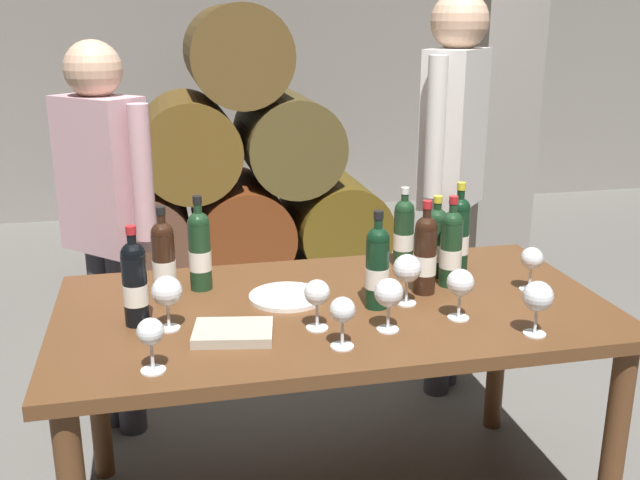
{
  "coord_description": "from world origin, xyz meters",
  "views": [
    {
      "loc": [
        -0.51,
        -2.06,
        1.63
      ],
      "look_at": [
        0.0,
        0.2,
        0.91
      ],
      "focal_mm": 41.2,
      "sensor_mm": 36.0,
      "label": 1
    }
  ],
  "objects_px": {
    "dining_table": "(334,331)",
    "wine_bottle_8": "(377,266)",
    "wine_bottle_3": "(425,254)",
    "wine_glass_8": "(151,334)",
    "wine_glass_6": "(342,312)",
    "serving_plate": "(287,297)",
    "tasting_notebook": "(233,332)",
    "sommelier_presenting": "(452,161)",
    "wine_bottle_1": "(135,282)",
    "wine_glass_7": "(407,270)",
    "taster_seated_left": "(105,209)",
    "wine_bottle_2": "(436,242)",
    "wine_glass_2": "(460,284)",
    "wine_glass_5": "(532,260)",
    "wine_bottle_7": "(404,232)",
    "wine_bottle_0": "(164,259)",
    "wine_bottle_5": "(200,250)",
    "wine_glass_0": "(167,292)",
    "wine_bottle_6": "(451,248)",
    "wine_glass_4": "(538,298)",
    "wine_glass_1": "(389,294)",
    "wine_bottle_4": "(459,234)",
    "wine_glass_3": "(317,294)"
  },
  "relations": [
    {
      "from": "wine_glass_0",
      "to": "taster_seated_left",
      "type": "relative_size",
      "value": 0.1
    },
    {
      "from": "wine_bottle_2",
      "to": "wine_glass_0",
      "type": "height_order",
      "value": "wine_bottle_2"
    },
    {
      "from": "wine_glass_7",
      "to": "wine_glass_1",
      "type": "bearing_deg",
      "value": -123.07
    },
    {
      "from": "wine_bottle_2",
      "to": "wine_glass_0",
      "type": "distance_m",
      "value": 0.94
    },
    {
      "from": "wine_glass_3",
      "to": "wine_glass_5",
      "type": "xyz_separation_m",
      "value": [
        0.74,
        0.15,
        -0.0
      ]
    },
    {
      "from": "dining_table",
      "to": "sommelier_presenting",
      "type": "bearing_deg",
      "value": 47.55
    },
    {
      "from": "wine_glass_4",
      "to": "serving_plate",
      "type": "relative_size",
      "value": 0.66
    },
    {
      "from": "wine_bottle_2",
      "to": "serving_plate",
      "type": "bearing_deg",
      "value": -169.51
    },
    {
      "from": "wine_bottle_8",
      "to": "wine_glass_6",
      "type": "bearing_deg",
      "value": -124.25
    },
    {
      "from": "wine_bottle_3",
      "to": "wine_glass_8",
      "type": "bearing_deg",
      "value": -156.63
    },
    {
      "from": "wine_bottle_2",
      "to": "wine_glass_4",
      "type": "distance_m",
      "value": 0.53
    },
    {
      "from": "wine_glass_2",
      "to": "taster_seated_left",
      "type": "height_order",
      "value": "taster_seated_left"
    },
    {
      "from": "wine_bottle_4",
      "to": "wine_glass_3",
      "type": "height_order",
      "value": "wine_bottle_4"
    },
    {
      "from": "wine_glass_0",
      "to": "wine_glass_7",
      "type": "xyz_separation_m",
      "value": [
        0.73,
        0.03,
        0.0
      ]
    },
    {
      "from": "wine_glass_2",
      "to": "wine_glass_5",
      "type": "height_order",
      "value": "wine_glass_2"
    },
    {
      "from": "wine_glass_6",
      "to": "serving_plate",
      "type": "distance_m",
      "value": 0.4
    },
    {
      "from": "wine_glass_0",
      "to": "sommelier_presenting",
      "type": "xyz_separation_m",
      "value": [
        1.19,
        0.83,
        0.17
      ]
    },
    {
      "from": "dining_table",
      "to": "wine_glass_4",
      "type": "distance_m",
      "value": 0.64
    },
    {
      "from": "tasting_notebook",
      "to": "sommelier_presenting",
      "type": "distance_m",
      "value": 1.4
    },
    {
      "from": "wine_glass_8",
      "to": "sommelier_presenting",
      "type": "bearing_deg",
      "value": 41.21
    },
    {
      "from": "wine_glass_6",
      "to": "dining_table",
      "type": "bearing_deg",
      "value": 80.44
    },
    {
      "from": "wine_bottle_7",
      "to": "wine_glass_7",
      "type": "height_order",
      "value": "wine_bottle_7"
    },
    {
      "from": "wine_glass_2",
      "to": "serving_plate",
      "type": "bearing_deg",
      "value": 150.37
    },
    {
      "from": "wine_bottle_6",
      "to": "wine_glass_0",
      "type": "distance_m",
      "value": 0.94
    },
    {
      "from": "wine_bottle_1",
      "to": "wine_bottle_8",
      "type": "height_order",
      "value": "wine_bottle_8"
    },
    {
      "from": "wine_bottle_0",
      "to": "wine_glass_5",
      "type": "relative_size",
      "value": 2.03
    },
    {
      "from": "taster_seated_left",
      "to": "wine_bottle_2",
      "type": "bearing_deg",
      "value": -25.96
    },
    {
      "from": "wine_glass_7",
      "to": "sommelier_presenting",
      "type": "xyz_separation_m",
      "value": [
        0.47,
        0.79,
        0.17
      ]
    },
    {
      "from": "wine_bottle_0",
      "to": "wine_bottle_5",
      "type": "relative_size",
      "value": 0.95
    },
    {
      "from": "wine_bottle_8",
      "to": "wine_glass_5",
      "type": "xyz_separation_m",
      "value": [
        0.53,
        0.03,
        -0.03
      ]
    },
    {
      "from": "wine_bottle_6",
      "to": "wine_glass_7",
      "type": "distance_m",
      "value": 0.23
    },
    {
      "from": "wine_bottle_1",
      "to": "wine_glass_7",
      "type": "relative_size",
      "value": 1.84
    },
    {
      "from": "wine_bottle_3",
      "to": "wine_bottle_7",
      "type": "relative_size",
      "value": 1.07
    },
    {
      "from": "dining_table",
      "to": "wine_glass_6",
      "type": "xyz_separation_m",
      "value": [
        -0.05,
        -0.3,
        0.19
      ]
    },
    {
      "from": "wine_glass_0",
      "to": "wine_glass_6",
      "type": "relative_size",
      "value": 1.11
    },
    {
      "from": "wine_glass_4",
      "to": "sommelier_presenting",
      "type": "relative_size",
      "value": 0.09
    },
    {
      "from": "serving_plate",
      "to": "wine_bottle_4",
      "type": "bearing_deg",
      "value": 11.43
    },
    {
      "from": "wine_bottle_8",
      "to": "serving_plate",
      "type": "relative_size",
      "value": 1.28
    },
    {
      "from": "wine_glass_4",
      "to": "sommelier_presenting",
      "type": "bearing_deg",
      "value": 80.27
    },
    {
      "from": "wine_bottle_6",
      "to": "dining_table",
      "type": "bearing_deg",
      "value": -168.79
    },
    {
      "from": "wine_glass_1",
      "to": "wine_glass_3",
      "type": "bearing_deg",
      "value": 164.52
    },
    {
      "from": "wine_glass_4",
      "to": "wine_bottle_8",
      "type": "bearing_deg",
      "value": 141.84
    },
    {
      "from": "wine_glass_4",
      "to": "taster_seated_left",
      "type": "height_order",
      "value": "taster_seated_left"
    },
    {
      "from": "wine_bottle_1",
      "to": "tasting_notebook",
      "type": "height_order",
      "value": "wine_bottle_1"
    },
    {
      "from": "wine_bottle_0",
      "to": "wine_glass_5",
      "type": "distance_m",
      "value": 1.18
    },
    {
      "from": "wine_glass_2",
      "to": "serving_plate",
      "type": "height_order",
      "value": "wine_glass_2"
    },
    {
      "from": "wine_bottle_7",
      "to": "wine_glass_2",
      "type": "xyz_separation_m",
      "value": [
        0.0,
        -0.5,
        -0.02
      ]
    },
    {
      "from": "dining_table",
      "to": "wine_bottle_7",
      "type": "relative_size",
      "value": 5.93
    },
    {
      "from": "wine_glass_5",
      "to": "wine_glass_8",
      "type": "relative_size",
      "value": 1.02
    },
    {
      "from": "dining_table",
      "to": "wine_bottle_8",
      "type": "distance_m",
      "value": 0.26
    }
  ]
}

